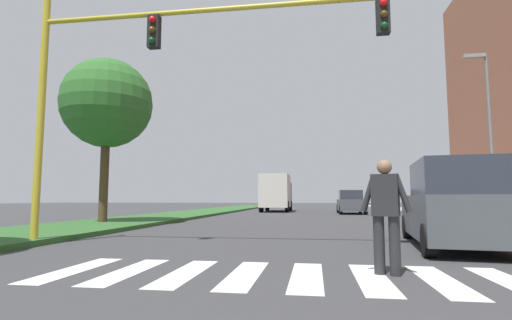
{
  "coord_description": "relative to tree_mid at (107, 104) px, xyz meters",
  "views": [
    {
      "loc": [
        0.12,
        1.44,
        1.11
      ],
      "look_at": [
        -1.85,
        14.5,
        2.43
      ],
      "focal_mm": 27.05,
      "sensor_mm": 36.0,
      "label": 1
    }
  ],
  "objects": [
    {
      "name": "sidewalk_right",
      "position": [
        16.98,
        11.55,
        -5.07
      ],
      "size": [
        3.0,
        64.0,
        0.15
      ],
      "primitive_type": "cube",
      "color": "#9E9991",
      "rests_on": "ground_plane"
    },
    {
      "name": "crosswalk",
      "position": [
        8.59,
        -9.34,
        -5.14
      ],
      "size": [
        7.65,
        2.2,
        0.01
      ],
      "color": "silver",
      "rests_on": "ground_plane"
    },
    {
      "name": "median_strip",
      "position": [
        0.3,
        11.55,
        -5.07
      ],
      "size": [
        4.12,
        64.0,
        0.15
      ],
      "primitive_type": "cube",
      "color": "#2D5B28",
      "rests_on": "ground_plane"
    },
    {
      "name": "suv_crossing",
      "position": [
        11.91,
        -5.57,
        -4.22
      ],
      "size": [
        2.47,
        4.8,
        1.97
      ],
      "color": "#474C51",
      "rests_on": "ground_plane"
    },
    {
      "name": "truck_box_delivery",
      "position": [
        5.49,
        18.09,
        -3.51
      ],
      "size": [
        2.4,
        6.2,
        3.1
      ],
      "color": "#474C51",
      "rests_on": "ground_plane"
    },
    {
      "name": "street_lamp_right",
      "position": [
        16.39,
        3.18,
        -0.55
      ],
      "size": [
        1.02,
        0.24,
        7.5
      ],
      "color": "slate",
      "rests_on": "sidewalk_right"
    },
    {
      "name": "ground_plane",
      "position": [
        8.59,
        13.55,
        -5.15
      ],
      "size": [
        140.0,
        140.0,
        0.0
      ],
      "primitive_type": "plane",
      "color": "#38383A"
    },
    {
      "name": "pedestrian_performer",
      "position": [
        9.76,
        -9.05,
        -4.21
      ],
      "size": [
        0.73,
        0.35,
        1.69
      ],
      "color": "#262628",
      "rests_on": "ground_plane"
    },
    {
      "name": "traffic_light_gantry",
      "position": [
        4.98,
        -6.58,
        -0.75
      ],
      "size": [
        9.74,
        0.3,
        6.0
      ],
      "color": "gold",
      "rests_on": "median_strip"
    },
    {
      "name": "tree_mid",
      "position": [
        0.0,
        0.0,
        0.0
      ],
      "size": [
        3.81,
        3.81,
        6.93
      ],
      "color": "#4C3823",
      "rests_on": "median_strip"
    },
    {
      "name": "sedan_midblock",
      "position": [
        11.38,
        14.28,
        -4.35
      ],
      "size": [
        1.92,
        4.4,
        1.72
      ],
      "color": "#474C51",
      "rests_on": "ground_plane"
    }
  ]
}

